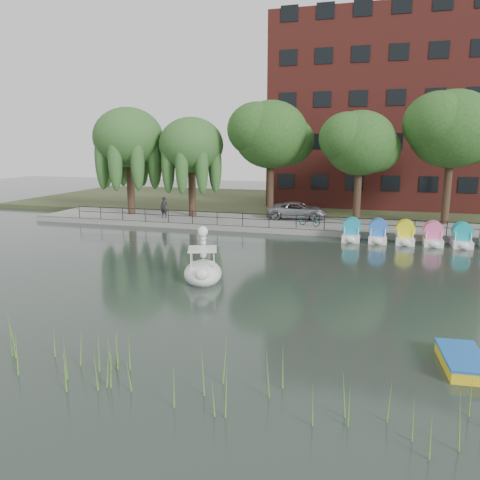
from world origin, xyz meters
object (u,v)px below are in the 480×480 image
at_px(pedestrian, 164,206).
at_px(bicycle, 310,219).
at_px(minivan, 298,209).
at_px(yellow_rowboat, 463,361).
at_px(swan_boat, 203,269).

bearing_deg(pedestrian, bicycle, 2.90).
distance_m(minivan, yellow_rowboat, 25.20).
distance_m(bicycle, swan_boat, 14.46).
relative_size(minivan, swan_boat, 1.69).
bearing_deg(pedestrian, yellow_rowboat, -42.05).
bearing_deg(bicycle, swan_boat, -172.76).
xyz_separation_m(bicycle, pedestrian, (-12.03, 0.49, 0.49)).
xyz_separation_m(bicycle, yellow_rowboat, (7.34, -20.48, -0.68)).
distance_m(swan_boat, yellow_rowboat, 12.22).
bearing_deg(bicycle, minivan, 43.77).
distance_m(bicycle, yellow_rowboat, 21.76).
relative_size(bicycle, swan_boat, 0.52).
distance_m(pedestrian, swan_boat, 17.14).
xyz_separation_m(pedestrian, yellow_rowboat, (19.36, -20.97, -1.17)).
bearing_deg(minivan, pedestrian, 97.59).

